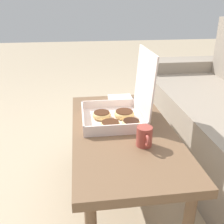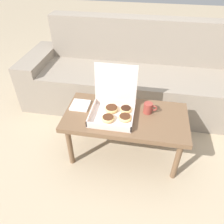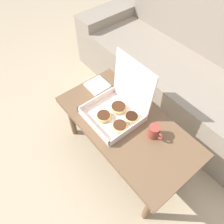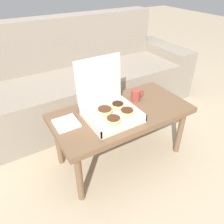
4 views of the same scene
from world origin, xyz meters
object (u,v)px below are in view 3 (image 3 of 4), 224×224
coffee_table (126,128)px  coffee_mug (154,132)px  pastry_box (119,109)px  couch (199,82)px

coffee_table → coffee_mug: 0.21m
coffee_mug → coffee_table: bearing=-158.7°
pastry_box → coffee_mug: (0.26, 0.06, -0.02)m
coffee_mug → couch: bearing=102.7°
couch → coffee_table: bearing=-90.0°
coffee_mug → pastry_box: bearing=-166.4°
couch → pastry_box: couch is taller
coffee_table → coffee_mug: coffee_mug is taller
couch → pastry_box: bearing=-96.1°
coffee_table → coffee_mug: (0.17, 0.07, 0.10)m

